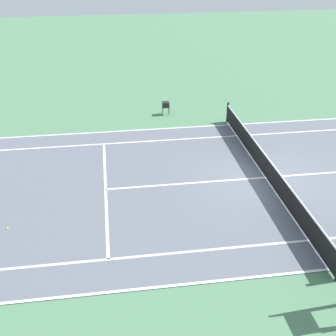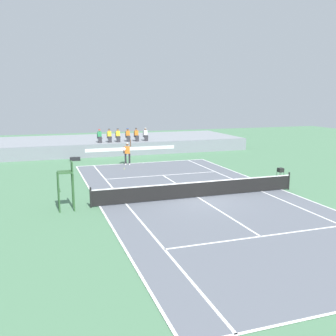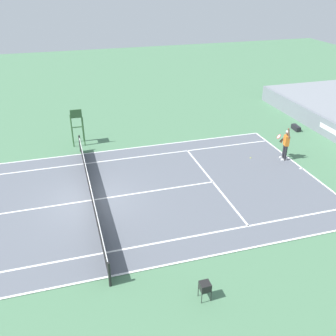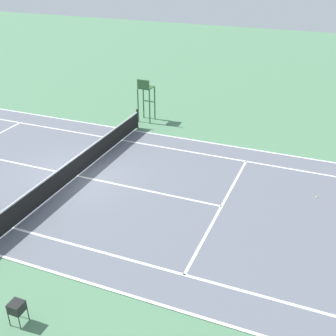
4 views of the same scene
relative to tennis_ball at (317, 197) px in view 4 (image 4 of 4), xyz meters
The scene contains 6 objects.
ground_plane 9.91m from the tennis_ball, 77.98° to the right, with size 80.00×80.00×0.00m, color #4C7A56.
court 9.91m from the tennis_ball, 77.98° to the right, with size 11.08×23.88×0.03m.
net 9.92m from the tennis_ball, 77.98° to the right, with size 11.98×0.10×1.07m.
tennis_ball is the anchor object (origin of this frame).
umpire_chair 11.02m from the tennis_ball, 117.35° to the right, with size 0.77×0.77×2.44m.
ball_hopper 11.63m from the tennis_ball, 35.06° to the right, with size 0.36×0.36×0.70m.
Camera 4 is at (13.47, 9.68, 8.82)m, focal length 45.72 mm.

